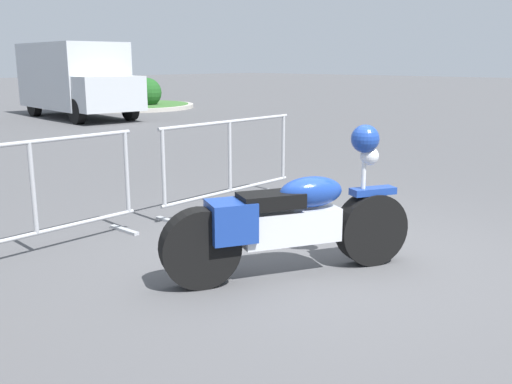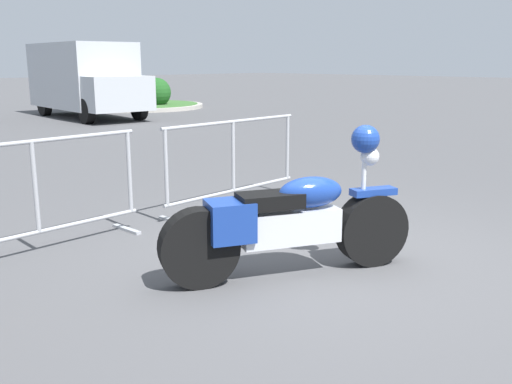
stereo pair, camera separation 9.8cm
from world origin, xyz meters
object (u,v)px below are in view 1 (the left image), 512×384
Objects in this scene: crowd_barrier_far at (230,162)px; motorcycle at (291,220)px; crowd_barrier_near at (34,196)px; delivery_van at (76,78)px.

motorcycle is at bearing -121.25° from crowd_barrier_far.
crowd_barrier_near is at bearing 146.91° from motorcycle.
motorcycle reaches higher than crowd_barrier_near.
crowd_barrier_far is (2.47, 0.00, 0.00)m from crowd_barrier_near.
motorcycle is 14.96m from delivery_van.
crowd_barrier_far is at bearing 84.41° from motorcycle.
delivery_van reaches higher than crowd_barrier_far.
crowd_barrier_near is at bearing 180.00° from crowd_barrier_far.
motorcycle is at bearing -58.76° from crowd_barrier_near.
motorcycle is 0.40× the size of delivery_van.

